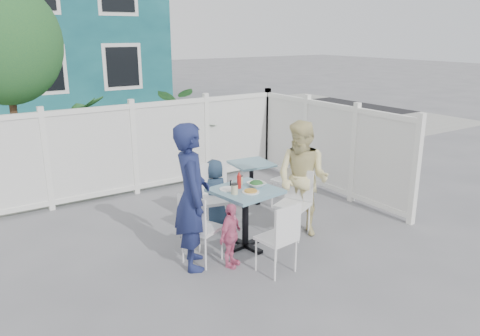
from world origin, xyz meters
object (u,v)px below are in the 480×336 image
chair_near (281,234)px  toddler (231,236)px  chair_back (215,192)px  man (192,197)px  boy (215,193)px  spare_table (251,171)px  chair_right (295,198)px  main_table (245,203)px  woman (302,179)px  chair_left (198,224)px

chair_near → toddler: (-0.39, 0.49, -0.11)m
chair_back → man: size_ratio=0.54×
man → boy: 1.34m
man → toddler: 0.67m
spare_table → chair_right: 1.49m
main_table → chair_back: size_ratio=0.90×
spare_table → man: (-1.91, -1.50, 0.37)m
man → toddler: man is taller
chair_near → woman: size_ratio=0.54×
spare_table → chair_left: bearing=-140.9°
main_table → spare_table: (1.10, 1.43, -0.11)m
woman → chair_near: bearing=-74.1°
spare_table → toddler: toddler is taller
chair_back → woman: 1.27m
man → woman: (1.73, 0.01, -0.08)m
chair_back → chair_near: size_ratio=1.09×
woman → spare_table: bearing=150.9°
chair_right → boy: (-0.77, 0.91, -0.04)m
main_table → chair_near: bearing=-94.5°
main_table → man: bearing=-175.1°
chair_near → chair_left: bearing=125.0°
main_table → woman: bearing=-3.8°
main_table → chair_left: size_ratio=0.95×
spare_table → chair_left: (-1.85, -1.50, 0.01)m
spare_table → chair_back: bearing=-149.0°
main_table → woman: (0.92, -0.06, 0.18)m
spare_table → chair_back: 1.30m
chair_back → chair_near: bearing=101.3°
chair_left → boy: bearing=116.9°
man → chair_right: bearing=-66.9°
spare_table → toddler: size_ratio=0.86×
chair_left → toddler: (0.29, -0.28, -0.13)m
man → chair_near: bearing=-113.6°
spare_table → woman: size_ratio=0.43×
main_table → toddler: size_ratio=1.07×
spare_table → boy: (-1.04, -0.55, -0.02)m
chair_back → toddler: 1.20m
woman → toddler: bearing=-100.4°
main_table → chair_near: (-0.07, -0.83, -0.11)m
boy → chair_near: bearing=97.7°
chair_near → man: 1.14m
chair_back → woman: woman is taller
chair_right → chair_back: chair_back is taller
chair_right → chair_back: 1.15m
woman → boy: bearing=-159.6°
chair_right → woman: (0.10, -0.02, 0.27)m
chair_left → chair_back: bearing=115.6°
main_table → chair_back: chair_back is taller
main_table → chair_near: size_ratio=0.98×
chair_left → chair_near: 1.02m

